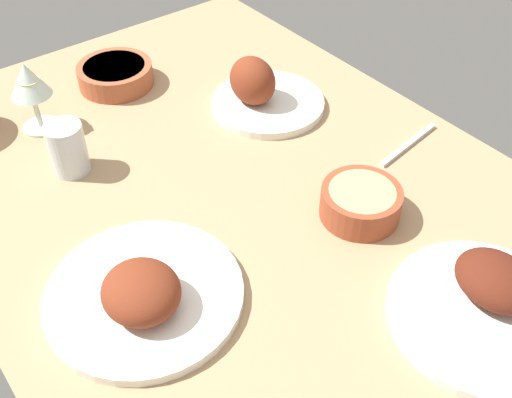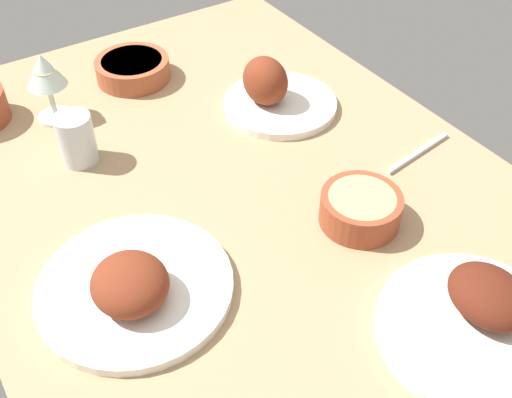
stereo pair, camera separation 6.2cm
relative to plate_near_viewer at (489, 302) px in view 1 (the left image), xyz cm
name	(u,v)px [view 1 (the left image)]	position (x,y,z in cm)	size (l,w,h in cm)	color
dining_table	(256,216)	(36.71, 12.52, -4.21)	(140.00, 90.00, 4.00)	tan
plate_near_viewer	(489,302)	(0.00, 0.00, 0.00)	(27.01, 27.01, 7.56)	white
plate_center_main	(260,92)	(59.83, -6.51, 1.20)	(22.89, 22.89, 10.88)	white
plate_far_side	(143,294)	(30.73, 37.26, 0.05)	(28.62, 28.62, 7.87)	white
bowl_pasta	(361,202)	(25.00, 0.08, 0.68)	(13.16, 13.16, 5.29)	brown
bowl_potatoes	(115,74)	(85.26, 12.69, 0.31)	(15.72, 15.72, 4.57)	#A35133
wine_glass	(29,83)	(80.37, 31.62, 7.72)	(7.60, 7.60, 14.00)	silver
water_tumbler	(67,148)	(64.83, 32.36, 2.52)	(6.61, 6.61, 9.45)	silver
spoon_loose	(409,145)	(32.39, -20.37, -1.81)	(17.00, 0.90, 0.80)	silver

